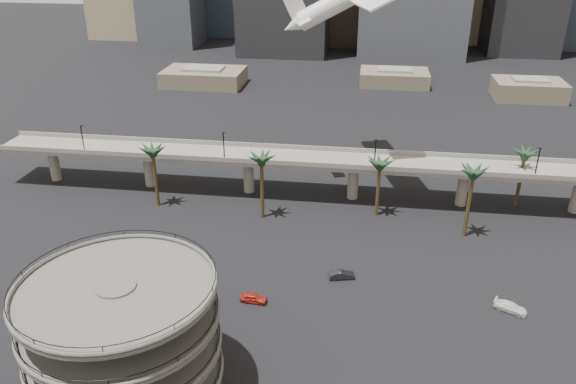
# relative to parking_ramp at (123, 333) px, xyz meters

# --- Properties ---
(ground) EXTENTS (700.00, 700.00, 0.00)m
(ground) POSITION_rel_parking_ramp_xyz_m (13.00, 4.00, -9.84)
(ground) COLOR black
(ground) RESTS_ON ground
(parking_ramp) EXTENTS (22.20, 22.20, 17.35)m
(parking_ramp) POSITION_rel_parking_ramp_xyz_m (0.00, 0.00, 0.00)
(parking_ramp) COLOR #4F4D4A
(parking_ramp) RESTS_ON ground
(overpass) EXTENTS (130.00, 9.30, 14.70)m
(overpass) POSITION_rel_parking_ramp_xyz_m (13.00, 59.00, -2.50)
(overpass) COLOR slate
(overpass) RESTS_ON ground
(palm_trees) EXTENTS (76.40, 18.40, 14.00)m
(palm_trees) POSITION_rel_parking_ramp_xyz_m (24.58, 51.18, 1.46)
(palm_trees) COLOR #46351E
(palm_trees) RESTS_ON ground
(low_buildings) EXTENTS (135.00, 27.50, 6.80)m
(low_buildings) POSITION_rel_parking_ramp_xyz_m (19.89, 146.30, -6.97)
(low_buildings) COLOR #685F4C
(low_buildings) RESTS_ON ground
(car_a) EXTENTS (4.21, 1.96, 1.39)m
(car_a) POSITION_rel_parking_ramp_xyz_m (10.67, 20.78, -9.14)
(car_a) COLOR red
(car_a) RESTS_ON ground
(car_b) EXTENTS (4.41, 2.44, 1.38)m
(car_b) POSITION_rel_parking_ramp_xyz_m (23.48, 28.93, -9.15)
(car_b) COLOR black
(car_b) RESTS_ON ground
(car_c) EXTENTS (5.09, 3.74, 1.37)m
(car_c) POSITION_rel_parking_ramp_xyz_m (48.61, 23.97, -9.15)
(car_c) COLOR white
(car_c) RESTS_ON ground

